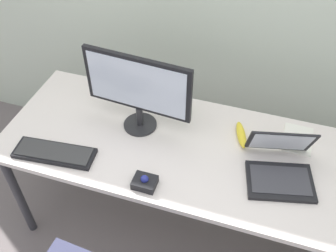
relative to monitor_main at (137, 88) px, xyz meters
The scene contains 9 objects.
ground_plane 1.03m from the monitor_main, 21.81° to the right, with size 8.00×8.00×0.00m, color slate.
desk 0.39m from the monitor_main, 21.81° to the right, with size 1.75×0.76×0.75m.
monitor_main is the anchor object (origin of this frame).
keyboard 0.53m from the monitor_main, 135.50° to the right, with size 0.42×0.18×0.03m.
laptop 0.79m from the monitor_main, ahead, with size 0.37×0.38×0.22m.
trackball_mouse 0.47m from the monitor_main, 65.96° to the right, with size 0.11×0.09×0.07m.
coffee_mug 0.32m from the monitor_main, 47.38° to the left, with size 0.09×0.08×0.10m.
paper_notepad 0.88m from the monitor_main, 10.37° to the left, with size 0.15×0.21×0.01m, color white.
banana 0.59m from the monitor_main, ahead, with size 0.19×0.04×0.04m, color yellow.
Camera 1 is at (0.42, -1.30, 2.21)m, focal length 41.04 mm.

